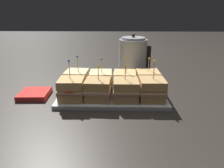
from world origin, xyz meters
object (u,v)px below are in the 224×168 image
object	(u,v)px
sandwich_front_center_right	(126,90)
napkin_stack	(35,94)
sandwich_front_far_right	(152,90)
sandwich_back_far_left	(77,80)
serving_platter	(112,96)
sandwich_front_center_left	(98,89)
sandwich_back_center_left	(101,80)
kettle_steel	(133,59)
sandwich_back_far_right	(147,80)
sandwich_back_center_right	(125,81)
sandwich_front_far_left	(72,89)

from	to	relation	value
sandwich_front_center_right	napkin_stack	xyz separation A→B (m)	(-0.43, 0.06, -0.05)
sandwich_front_far_right	sandwich_back_far_left	xyz separation A→B (m)	(-0.34, 0.12, -0.00)
napkin_stack	sandwich_back_far_left	bearing A→B (deg)	14.80
serving_platter	sandwich_front_center_left	bearing A→B (deg)	-136.60
sandwich_back_center_left	kettle_steel	bearing A→B (deg)	51.76
sandwich_front_center_left	sandwich_back_far_right	distance (m)	0.26
sandwich_back_far_left	sandwich_back_center_right	distance (m)	0.23
sandwich_front_far_left	sandwich_back_center_left	world-z (taller)	sandwich_front_far_left
sandwich_back_far_right	sandwich_back_center_left	bearing A→B (deg)	-179.94
sandwich_front_center_left	sandwich_back_center_left	size ratio (longest dim) A/B	0.95
napkin_stack	sandwich_front_far_left	bearing A→B (deg)	-19.12
napkin_stack	sandwich_front_far_right	bearing A→B (deg)	-6.76
kettle_steel	napkin_stack	xyz separation A→B (m)	(-0.48, -0.27, -0.11)
sandwich_front_far_left	sandwich_back_center_right	world-z (taller)	sandwich_front_far_left
serving_platter	napkin_stack	bearing A→B (deg)	178.96
sandwich_front_far_right	sandwich_back_far_right	size ratio (longest dim) A/B	1.11
sandwich_front_far_right	sandwich_back_far_right	world-z (taller)	sandwich_front_far_right
sandwich_back_far_left	serving_platter	bearing A→B (deg)	-18.80
kettle_steel	sandwich_back_far_left	bearing A→B (deg)	-142.94
sandwich_front_far_right	sandwich_back_far_left	distance (m)	0.36
sandwich_front_far_right	kettle_steel	xyz separation A→B (m)	(-0.06, 0.33, 0.06)
sandwich_front_center_right	sandwich_back_far_left	xyz separation A→B (m)	(-0.23, 0.12, 0.00)
sandwich_back_center_left	sandwich_front_far_right	bearing A→B (deg)	-27.19
sandwich_front_center_left	kettle_steel	distance (m)	0.38
sandwich_front_far_left	sandwich_back_far_left	world-z (taller)	sandwich_front_far_left
sandwich_back_far_right	kettle_steel	size ratio (longest dim) A/B	0.60
serving_platter	sandwich_back_center_right	world-z (taller)	sandwich_back_center_right
sandwich_back_far_left	sandwich_back_far_right	size ratio (longest dim) A/B	1.07
sandwich_front_center_left	kettle_steel	bearing A→B (deg)	62.33
sandwich_front_far_left	sandwich_front_center_left	distance (m)	0.11
sandwich_back_far_right	kettle_steel	xyz separation A→B (m)	(-0.06, 0.21, 0.06)
sandwich_back_far_left	sandwich_back_far_right	world-z (taller)	sandwich_back_far_left
serving_platter	sandwich_front_center_left	xyz separation A→B (m)	(-0.06, -0.06, 0.05)
sandwich_front_center_right	sandwich_back_far_right	bearing A→B (deg)	46.72
sandwich_front_center_left	sandwich_back_far_right	size ratio (longest dim) A/B	0.95
sandwich_front_far_right	napkin_stack	world-z (taller)	sandwich_front_far_right
sandwich_front_center_left	sandwich_back_center_right	xyz separation A→B (m)	(0.12, 0.11, 0.00)
sandwich_front_center_right	sandwich_front_far_right	size ratio (longest dim) A/B	0.87
sandwich_back_far_left	sandwich_back_center_right	bearing A→B (deg)	-0.06
serving_platter	sandwich_front_center_right	xyz separation A→B (m)	(0.06, -0.06, 0.05)
sandwich_front_far_left	sandwich_back_far_right	size ratio (longest dim) A/B	1.10
sandwich_front_center_right	kettle_steel	xyz separation A→B (m)	(0.05, 0.33, 0.06)
sandwich_front_far_left	napkin_stack	xyz separation A→B (m)	(-0.20, 0.07, -0.05)
sandwich_back_far_right	napkin_stack	xyz separation A→B (m)	(-0.54, -0.05, -0.05)
sandwich_front_far_left	sandwich_front_center_left	size ratio (longest dim) A/B	1.16
sandwich_back_center_right	kettle_steel	size ratio (longest dim) A/B	0.63
sandwich_front_center_right	sandwich_back_far_right	xyz separation A→B (m)	(0.11, 0.12, 0.00)
sandwich_front_far_right	sandwich_front_center_right	bearing A→B (deg)	-179.82
sandwich_back_far_left	sandwich_back_far_right	distance (m)	0.34
sandwich_front_far_right	sandwich_back_center_left	bearing A→B (deg)	152.81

